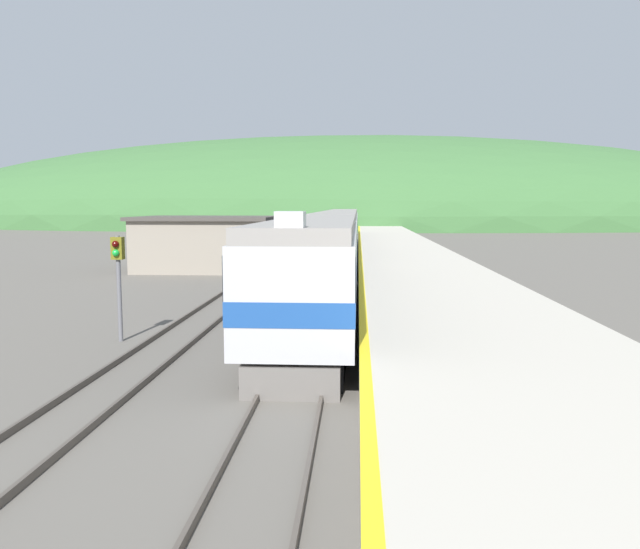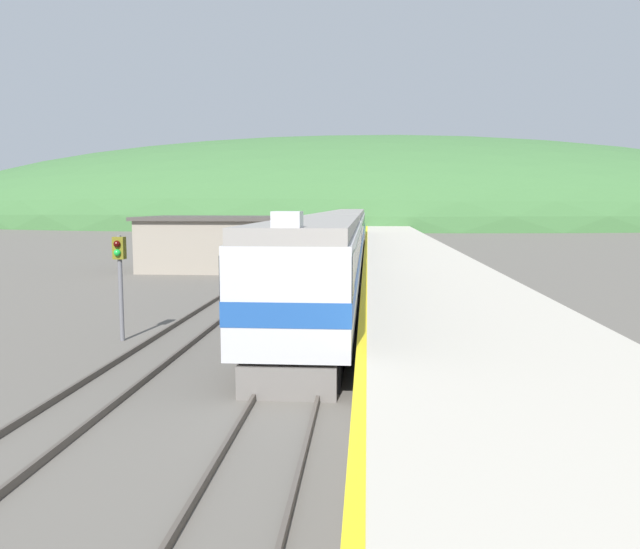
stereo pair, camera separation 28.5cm
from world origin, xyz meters
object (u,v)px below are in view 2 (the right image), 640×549
Objects in this scene: carriage_second at (342,237)px; carriage_third at (350,227)px; signal_post_siding at (120,265)px; express_train_lead_car at (320,265)px.

carriage_third is at bearing 90.00° from carriage_second.
carriage_second is 26.03m from signal_post_siding.
carriage_second is at bearing -90.00° from carriage_third.
carriage_third is at bearing 82.39° from signal_post_siding.
express_train_lead_car is 1.06× the size of carriage_second.
express_train_lead_car is at bearing 34.55° from signal_post_siding.
carriage_third is at bearing 90.00° from express_train_lead_car.
express_train_lead_car is 6.01× the size of signal_post_siding.
carriage_second is 1.00× the size of carriage_third.
express_train_lead_car is at bearing -90.00° from carriage_second.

